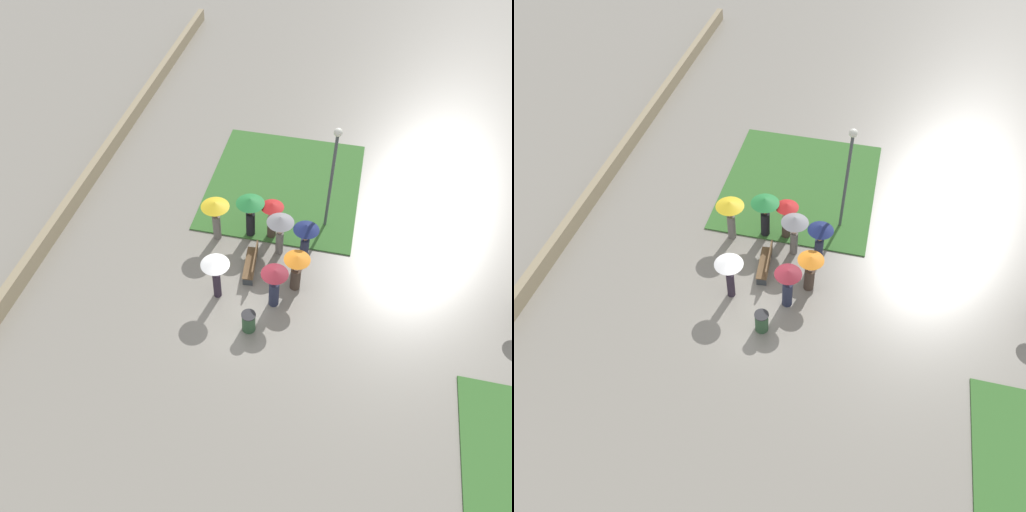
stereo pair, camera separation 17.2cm
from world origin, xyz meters
The scene contains 14 objects.
ground_plane centered at (0.00, 0.00, 0.00)m, with size 90.00×90.00×0.00m, color gray.
lawn_patch_near centered at (-6.67, 0.39, 0.03)m, with size 7.32×6.73×0.06m.
parapet_wall centered at (0.00, -8.29, 0.36)m, with size 45.00×0.35×0.71m.
park_bench centered at (-1.43, 0.09, 0.46)m, with size 1.67×0.56×0.90m.
lamp_post centered at (-4.53, 2.53, 3.05)m, with size 0.32×0.32×4.79m.
trash_bin centered at (1.22, 0.58, 0.44)m, with size 0.51×0.51×0.87m.
crowd_person_navy centered at (-2.49, 1.94, 1.33)m, with size 0.99×0.99×1.87m.
crowd_person_maroon centered at (-0.06, 1.21, 1.22)m, with size 0.97×0.97×1.89m.
crowd_person_red centered at (-3.40, 0.45, 1.18)m, with size 0.93×0.93×1.83m.
crowd_person_green centered at (-3.31, -0.41, 1.44)m, with size 1.14×1.14×1.99m.
crowd_person_white centered at (0.01, -0.89, 1.55)m, with size 1.03×1.03×2.03m.
crowd_person_grey centered at (-2.60, 0.93, 1.50)m, with size 1.06×1.06×1.97m.
crowd_person_yellow centered at (-2.86, -1.70, 1.44)m, with size 1.13×1.13×1.94m.
crowd_person_orange centered at (-0.99, 1.85, 1.12)m, with size 0.97×0.97×1.76m.
Camera 1 is at (10.66, 2.97, 14.98)m, focal length 35.00 mm.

